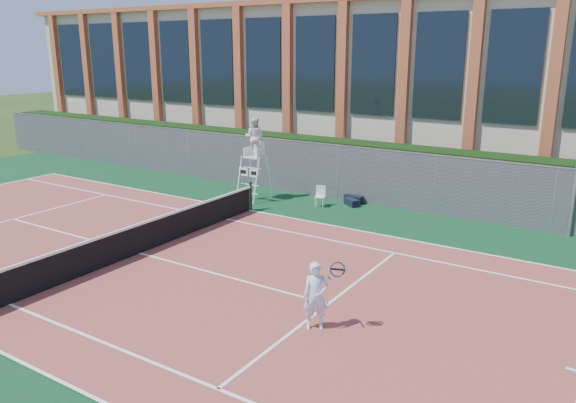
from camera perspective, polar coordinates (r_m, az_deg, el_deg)
The scene contains 12 objects.
ground at distance 17.36m, azimuth -14.84°, elevation -5.19°, with size 120.00×120.00×0.00m, color #233814.
apron at distance 18.00m, azimuth -12.52°, elevation -4.28°, with size 36.00×20.00×0.01m, color #0D3A1D.
tennis_court at distance 17.35m, azimuth -14.85°, elevation -5.13°, with size 23.77×10.97×0.02m, color brown.
tennis_net at distance 17.18m, azimuth -14.96°, elevation -3.51°, with size 0.10×11.30×1.10m.
fence at distance 23.62m, azimuth 0.77°, elevation 3.49°, with size 40.00×0.06×2.20m, color #595E60, non-canonical shape.
hedge at distance 24.62m, azimuth 2.25°, elevation 3.97°, with size 40.00×1.40×2.20m, color black.
building at distance 31.32m, azimuth 9.86°, elevation 11.80°, with size 45.00×10.60×8.22m.
umpire_chair at distance 22.40m, azimuth -3.43°, elevation 6.33°, with size 0.94×1.44×3.36m.
plastic_chair at distance 21.71m, azimuth 3.31°, elevation 0.73°, with size 0.47×0.47×0.80m.
sports_bag_near at distance 22.33m, azimuth 6.69°, elevation 0.25°, with size 0.75×0.30×0.32m, color black.
sports_bag_far at distance 21.95m, azimuth 6.46°, elevation -0.08°, with size 0.68×0.29×0.27m, color black.
tennis_player at distance 12.21m, azimuth 2.86°, elevation -9.54°, with size 0.92×0.72×1.54m.
Camera 1 is at (12.20, -10.84, 5.91)m, focal length 35.00 mm.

